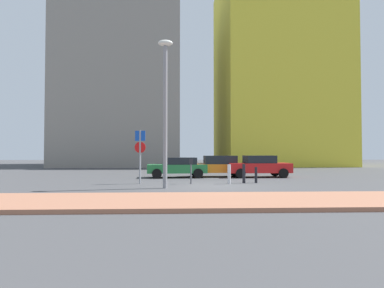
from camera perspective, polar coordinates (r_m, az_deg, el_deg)
ground_plane at (r=16.06m, az=3.81°, el=-7.55°), size 120.00×120.00×0.00m
sidewalk_brick at (r=10.77m, az=6.93°, el=-10.11°), size 40.00×3.59×0.14m
parked_car_green at (r=21.44m, az=-2.53°, el=-4.14°), size 4.05×2.11×1.35m
parked_car_orange at (r=22.11m, az=4.59°, el=-3.91°), size 4.08×1.99×1.47m
parked_car_red at (r=22.20m, az=11.90°, el=-3.88°), size 4.25×2.02×1.48m
parking_sign_post at (r=17.32m, az=-9.31°, el=-1.07°), size 0.60×0.10×2.89m
parking_meter at (r=17.01m, az=-0.18°, el=-4.27°), size 0.18×0.14×1.34m
street_lamp at (r=15.19m, az=-4.84°, el=7.79°), size 0.70×0.36×7.04m
traffic_bollard_near at (r=17.69m, az=9.31°, el=-5.27°), size 0.16×0.16×1.05m
traffic_bollard_mid at (r=17.18m, az=6.69°, el=-5.40°), size 0.17×0.17×1.04m
traffic_bollard_far at (r=17.93m, az=11.43°, el=-5.48°), size 0.15×0.15×0.88m
building_colorful_midrise at (r=47.61m, az=14.43°, el=12.88°), size 15.10×17.47×27.05m
building_under_construction at (r=44.29m, az=-11.99°, el=8.96°), size 14.86×15.34×19.51m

